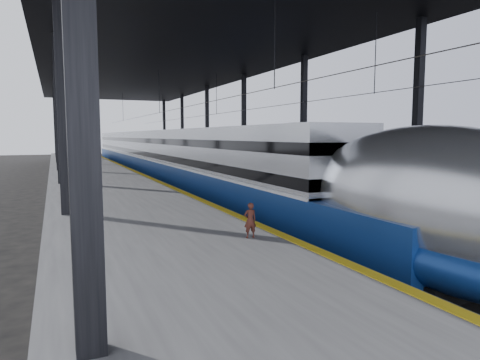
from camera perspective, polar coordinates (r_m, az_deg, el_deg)
ground at (r=12.45m, az=7.17°, el=-10.96°), size 160.00×160.00×0.00m
platform at (r=30.50m, az=-18.49°, el=-0.22°), size 6.00×80.00×1.00m
yellow_strip at (r=30.82m, az=-13.33°, el=0.93°), size 0.30×80.00×0.01m
rails at (r=32.23m, az=-4.15°, el=-0.37°), size 6.52×80.00×0.16m
canopy at (r=31.75m, az=-8.89°, el=15.85°), size 18.00×75.00×9.47m
tgv_train at (r=35.96m, az=-10.47°, el=3.06°), size 2.79×65.20×4.00m
second_train at (r=47.97m, az=-7.67°, el=4.17°), size 3.12×56.05×4.29m
child at (r=10.95m, az=1.35°, el=-5.39°), size 0.34×0.24×0.91m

